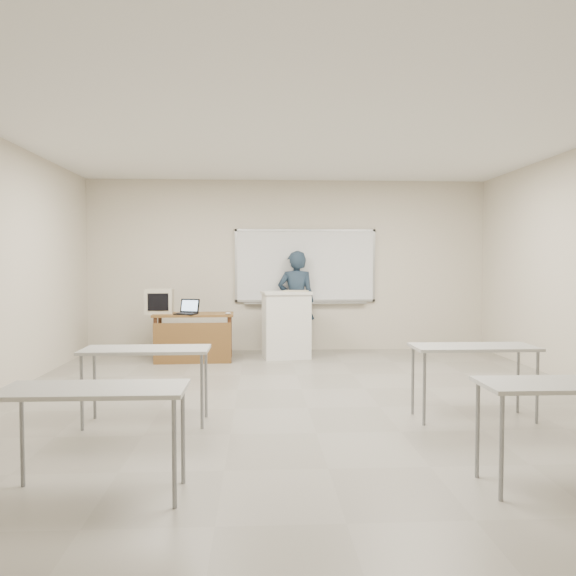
{
  "coord_description": "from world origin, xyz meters",
  "views": [
    {
      "loc": [
        -0.51,
        -5.9,
        1.54
      ],
      "look_at": [
        -0.1,
        2.2,
        1.18
      ],
      "focal_mm": 35.0,
      "sensor_mm": 36.0,
      "label": 1
    }
  ],
  "objects": [
    {
      "name": "floor",
      "position": [
        0.0,
        0.0,
        -0.01
      ],
      "size": [
        7.0,
        8.0,
        0.01
      ],
      "primitive_type": "cube",
      "color": "gray",
      "rests_on": "ground"
    },
    {
      "name": "laptop",
      "position": [
        -1.65,
        2.85,
        0.81
      ],
      "size": [
        0.32,
        0.29,
        0.23
      ],
      "rotation": [
        0.0,
        0.0,
        -0.33
      ],
      "color": "black",
      "rests_on": "instructor_desk"
    },
    {
      "name": "student_desks",
      "position": [
        -0.0,
        -1.35,
        0.67
      ],
      "size": [
        4.4,
        2.2,
        0.73
      ],
      "color": "#A5A4A0",
      "rests_on": "floor"
    },
    {
      "name": "instructor_desk",
      "position": [
        -1.55,
        2.87,
        0.51
      ],
      "size": [
        1.25,
        0.62,
        0.75
      ],
      "rotation": [
        0.0,
        0.0,
        0.04
      ],
      "color": "brown",
      "rests_on": "floor"
    },
    {
      "name": "mouse",
      "position": [
        -1.0,
        2.78,
        0.77
      ],
      "size": [
        0.09,
        0.06,
        0.03
      ],
      "primitive_type": "ellipsoid",
      "rotation": [
        0.0,
        0.0,
        0.05
      ],
      "color": "#B6B8BF",
      "rests_on": "instructor_desk"
    },
    {
      "name": "keyboard",
      "position": [
        0.07,
        3.06,
        1.09
      ],
      "size": [
        0.42,
        0.22,
        0.02
      ],
      "primitive_type": "cube",
      "rotation": [
        0.0,
        0.0,
        -0.23
      ],
      "color": "#B5AC94",
      "rests_on": "podium"
    },
    {
      "name": "crt_monitor",
      "position": [
        -2.1,
        3.1,
        0.94
      ],
      "size": [
        0.42,
        0.47,
        0.4
      ],
      "rotation": [
        0.0,
        0.0,
        0.05
      ],
      "color": "#B5AC94",
      "rests_on": "instructor_desk"
    },
    {
      "name": "presenter",
      "position": [
        0.13,
        3.84,
        0.88
      ],
      "size": [
        0.65,
        0.43,
        1.76
      ],
      "primitive_type": "imported",
      "rotation": [
        0.0,
        0.0,
        3.13
      ],
      "color": "black",
      "rests_on": "floor"
    },
    {
      "name": "whiteboard",
      "position": [
        0.3,
        3.97,
        1.48
      ],
      "size": [
        2.48,
        0.1,
        1.31
      ],
      "color": "white",
      "rests_on": "floor"
    },
    {
      "name": "podium",
      "position": [
        -0.08,
        3.18,
        0.54
      ],
      "size": [
        0.77,
        0.56,
        1.08
      ],
      "rotation": [
        0.0,
        0.0,
        0.14
      ],
      "color": "silver",
      "rests_on": "floor"
    }
  ]
}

